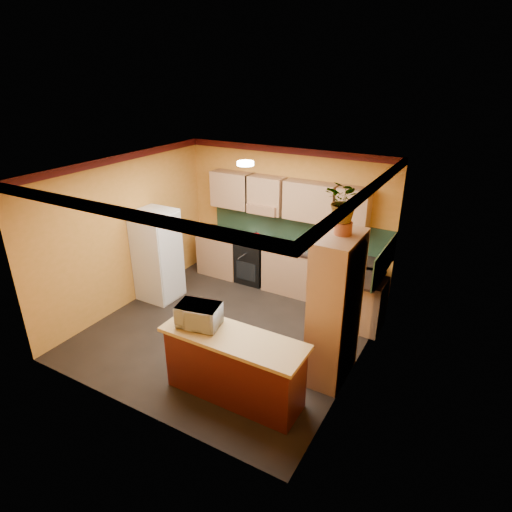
{
  "coord_description": "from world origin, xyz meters",
  "views": [
    {
      "loc": [
        3.36,
        -5.0,
        3.98
      ],
      "look_at": [
        0.27,
        0.45,
        1.23
      ],
      "focal_mm": 30.0,
      "sensor_mm": 36.0,
      "label": 1
    }
  ],
  "objects_px": {
    "base_cabinets_back": "(281,267)",
    "fridge": "(158,255)",
    "breakfast_bar": "(234,368)",
    "microwave": "(199,315)",
    "stove": "(253,260)",
    "pantry": "(335,309)"
  },
  "relations": [
    {
      "from": "base_cabinets_back",
      "to": "fridge",
      "type": "xyz_separation_m",
      "value": [
        -1.82,
        -1.45,
        0.41
      ]
    },
    {
      "from": "breakfast_bar",
      "to": "microwave",
      "type": "distance_m",
      "value": 0.82
    },
    {
      "from": "breakfast_bar",
      "to": "microwave",
      "type": "xyz_separation_m",
      "value": [
        -0.52,
        0.0,
        0.64
      ]
    },
    {
      "from": "base_cabinets_back",
      "to": "fridge",
      "type": "height_order",
      "value": "fridge"
    },
    {
      "from": "stove",
      "to": "breakfast_bar",
      "type": "xyz_separation_m",
      "value": [
        1.47,
        -3.06,
        -0.02
      ]
    },
    {
      "from": "microwave",
      "to": "breakfast_bar",
      "type": "bearing_deg",
      "value": -12.36
    },
    {
      "from": "fridge",
      "to": "stove",
      "type": "bearing_deg",
      "value": 50.55
    },
    {
      "from": "pantry",
      "to": "breakfast_bar",
      "type": "bearing_deg",
      "value": -131.73
    },
    {
      "from": "base_cabinets_back",
      "to": "breakfast_bar",
      "type": "relative_size",
      "value": 2.03
    },
    {
      "from": "fridge",
      "to": "microwave",
      "type": "relative_size",
      "value": 3.14
    },
    {
      "from": "base_cabinets_back",
      "to": "stove",
      "type": "relative_size",
      "value": 4.01
    },
    {
      "from": "stove",
      "to": "microwave",
      "type": "xyz_separation_m",
      "value": [
        0.95,
        -3.06,
        0.62
      ]
    },
    {
      "from": "breakfast_bar",
      "to": "stove",
      "type": "bearing_deg",
      "value": 115.67
    },
    {
      "from": "fridge",
      "to": "pantry",
      "type": "distance_m",
      "value": 3.65
    },
    {
      "from": "base_cabinets_back",
      "to": "pantry",
      "type": "distance_m",
      "value": 2.75
    },
    {
      "from": "stove",
      "to": "microwave",
      "type": "relative_size",
      "value": 1.68
    },
    {
      "from": "stove",
      "to": "fridge",
      "type": "xyz_separation_m",
      "value": [
        -1.19,
        -1.45,
        0.39
      ]
    },
    {
      "from": "stove",
      "to": "base_cabinets_back",
      "type": "bearing_deg",
      "value": 0.0
    },
    {
      "from": "base_cabinets_back",
      "to": "breakfast_bar",
      "type": "xyz_separation_m",
      "value": [
        0.84,
        -3.06,
        0.0
      ]
    },
    {
      "from": "breakfast_bar",
      "to": "microwave",
      "type": "relative_size",
      "value": 3.32
    },
    {
      "from": "fridge",
      "to": "pantry",
      "type": "xyz_separation_m",
      "value": [
        3.6,
        -0.55,
        0.2
      ]
    },
    {
      "from": "base_cabinets_back",
      "to": "fridge",
      "type": "distance_m",
      "value": 2.36
    }
  ]
}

